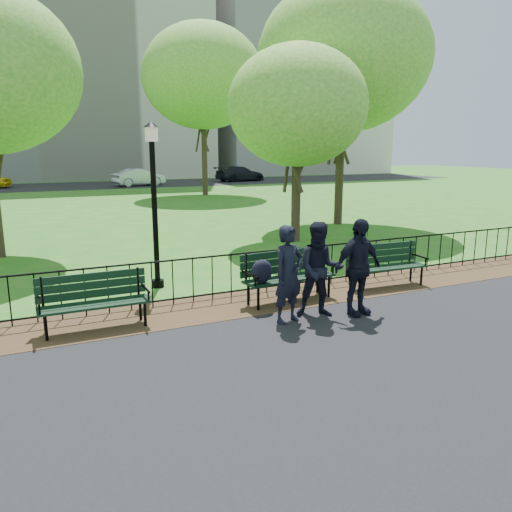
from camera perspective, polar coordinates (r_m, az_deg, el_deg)
name	(u,v)px	position (r m, az deg, el deg)	size (l,w,h in m)	color
ground	(308,324)	(8.69, 5.98, -7.69)	(120.00, 120.00, 0.00)	#206B1C
asphalt_path	(466,418)	(6.31, 22.92, -16.68)	(60.00, 9.20, 0.01)	black
dirt_strip	(269,299)	(9.93, 1.49, -4.97)	(60.00, 1.60, 0.01)	#342815
far_street	(79,186)	(42.28, -19.62, 7.57)	(70.00, 9.00, 0.01)	black
iron_fence	(258,270)	(10.23, 0.24, -1.63)	(24.06, 0.06, 1.00)	black
apartment_mid	(73,22)	(56.62, -20.14, 23.86)	(24.00, 15.00, 30.00)	#BBB8AB
apartment_east	(288,70)	(63.40, 3.73, 20.45)	(20.00, 15.00, 24.00)	silver
park_bench_main	(277,271)	(9.56, 2.43, -1.68)	(1.93, 0.74, 1.07)	black
park_bench_left_a	(94,295)	(8.67, -18.07, -4.30)	(1.78, 0.56, 1.01)	black
park_bench_right_a	(385,260)	(11.13, 14.53, -0.49)	(1.80, 0.66, 1.01)	black
lamppost	(154,200)	(10.71, -11.56, 6.34)	(0.31, 0.31, 3.48)	black
tree_near_e	(297,106)	(16.04, 4.76, 16.67)	(4.34, 4.34, 6.05)	#2D2116
tree_mid_e	(344,58)	(20.12, 9.97, 21.41)	(6.42, 6.42, 8.95)	#2D2116
tree_far_e	(203,77)	(32.50, -6.10, 19.71)	(7.44, 7.44, 10.37)	#2D2116
person_left	(289,274)	(8.49, 3.75, -2.11)	(0.61, 0.40, 1.68)	black
person_mid	(320,270)	(8.84, 7.34, -1.56)	(0.82, 0.43, 1.69)	black
person_right	(358,267)	(9.02, 11.56, -1.27)	(1.02, 0.42, 1.74)	black
sedan_silver	(139,177)	(40.73, -13.26, 8.76)	(1.43, 4.10, 1.35)	#B5B8BE
sedan_dark	(240,174)	(45.24, -1.83, 9.38)	(1.86, 4.58, 1.33)	black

